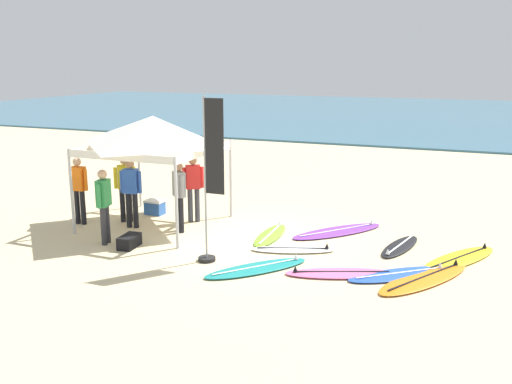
{
  "coord_description": "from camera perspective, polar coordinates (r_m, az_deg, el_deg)",
  "views": [
    {
      "loc": [
        5.07,
        -11.35,
        4.05
      ],
      "look_at": [
        0.13,
        0.75,
        1.0
      ],
      "focal_mm": 39.55,
      "sensor_mm": 36.0,
      "label": 1
    }
  ],
  "objects": [
    {
      "name": "person_blue",
      "position": [
        14.16,
        -12.52,
        0.33
      ],
      "size": [
        0.54,
        0.3,
        1.71
      ],
      "color": "black",
      "rests_on": "ground"
    },
    {
      "name": "banner_flag",
      "position": [
        11.34,
        -4.63,
        0.47
      ],
      "size": [
        0.6,
        0.36,
        3.4
      ],
      "color": "#99999E",
      "rests_on": "ground"
    },
    {
      "name": "surfboard_white",
      "position": [
        12.38,
        3.77,
        -5.81
      ],
      "size": [
        1.87,
        1.09,
        0.19
      ],
      "color": "white",
      "rests_on": "ground"
    },
    {
      "name": "surfboard_lime",
      "position": [
        13.36,
        1.46,
        -4.36
      ],
      "size": [
        0.61,
        1.89,
        0.19
      ],
      "color": "#7AD12D",
      "rests_on": "ground"
    },
    {
      "name": "surfboard_teal",
      "position": [
        11.29,
        0.1,
        -7.69
      ],
      "size": [
        1.91,
        2.12,
        0.19
      ],
      "color": "#19847F",
      "rests_on": "ground"
    },
    {
      "name": "person_orange",
      "position": [
        14.81,
        -17.5,
        0.59
      ],
      "size": [
        0.55,
        0.22,
        1.71
      ],
      "color": "black",
      "rests_on": "ground"
    },
    {
      "name": "surfboard_purple",
      "position": [
        13.79,
        8.28,
        -3.93
      ],
      "size": [
        2.14,
        2.4,
        0.19
      ],
      "color": "purple",
      "rests_on": "ground"
    },
    {
      "name": "canopy_tent",
      "position": [
        14.05,
        -10.36,
        6.12
      ],
      "size": [
        2.95,
        2.95,
        2.75
      ],
      "color": "#B7B7BC",
      "rests_on": "ground"
    },
    {
      "name": "person_green",
      "position": [
        13.03,
        -15.13,
        -0.92
      ],
      "size": [
        0.29,
        0.54,
        1.71
      ],
      "color": "#2D2D33",
      "rests_on": "ground"
    },
    {
      "name": "person_red",
      "position": [
        14.41,
        -6.37,
        0.79
      ],
      "size": [
        0.47,
        0.39,
        1.71
      ],
      "color": "#383842",
      "rests_on": "ground"
    },
    {
      "name": "surfboard_black",
      "position": [
        12.95,
        14.34,
        -5.35
      ],
      "size": [
        0.85,
        1.87,
        0.19
      ],
      "color": "black",
      "rests_on": "ground"
    },
    {
      "name": "ground_plane",
      "position": [
        13.08,
        -1.78,
        -4.91
      ],
      "size": [
        80.0,
        80.0,
        0.0
      ],
      "primitive_type": "plane",
      "color": "beige"
    },
    {
      "name": "cooler_box",
      "position": [
        15.45,
        -10.2,
        -1.51
      ],
      "size": [
        0.5,
        0.36,
        0.39
      ],
      "color": "#2D60B7",
      "rests_on": "ground"
    },
    {
      "name": "sea",
      "position": [
        45.42,
        15.83,
        7.6
      ],
      "size": [
        80.0,
        36.0,
        0.1
      ],
      "primitive_type": "cube",
      "color": "#386B84",
      "rests_on": "ground"
    },
    {
      "name": "surfboard_yellow",
      "position": [
        12.55,
        19.9,
        -6.33
      ],
      "size": [
        1.72,
        2.36,
        0.19
      ],
      "color": "yellow",
      "rests_on": "ground"
    },
    {
      "name": "surfboard_blue",
      "position": [
        11.33,
        14.38,
        -8.06
      ],
      "size": [
        2.07,
        1.86,
        0.19
      ],
      "color": "blue",
      "rests_on": "ground"
    },
    {
      "name": "person_yellow",
      "position": [
        14.72,
        -13.1,
        0.78
      ],
      "size": [
        0.46,
        0.39,
        1.71
      ],
      "color": "black",
      "rests_on": "ground"
    },
    {
      "name": "gear_bag_near_tent",
      "position": [
        12.87,
        -12.69,
        -4.89
      ],
      "size": [
        0.38,
        0.63,
        0.28
      ],
      "primitive_type": "cube",
      "rotation": [
        0.0,
        0.0,
        1.68
      ],
      "color": "black",
      "rests_on": "ground"
    },
    {
      "name": "surfboard_orange",
      "position": [
        11.26,
        16.68,
        -8.34
      ],
      "size": [
        1.85,
        2.56,
        0.19
      ],
      "color": "orange",
      "rests_on": "ground"
    },
    {
      "name": "person_grey",
      "position": [
        13.6,
        -7.78,
        -0.0
      ],
      "size": [
        0.44,
        0.4,
        1.71
      ],
      "color": "black",
      "rests_on": "ground"
    },
    {
      "name": "surfboard_pink",
      "position": [
        11.16,
        8.59,
        -8.11
      ],
      "size": [
        2.25,
        1.37,
        0.19
      ],
      "color": "pink",
      "rests_on": "ground"
    }
  ]
}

